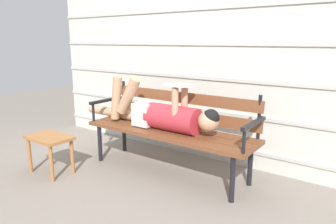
% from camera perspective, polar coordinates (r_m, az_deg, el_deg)
% --- Properties ---
extents(ground_plane, '(12.00, 12.00, 0.00)m').
position_cam_1_polar(ground_plane, '(3.14, -1.20, -11.42)').
color(ground_plane, gray).
extents(house_siding, '(4.37, 0.08, 2.16)m').
position_cam_1_polar(house_siding, '(3.47, 5.92, 9.27)').
color(house_siding, beige).
rests_on(house_siding, ground).
extents(park_bench, '(1.77, 0.51, 0.83)m').
position_cam_1_polar(park_bench, '(3.12, 0.76, -2.32)').
color(park_bench, brown).
rests_on(park_bench, ground).
extents(reclining_person, '(1.72, 0.26, 0.51)m').
position_cam_1_polar(reclining_person, '(3.09, -1.32, -0.26)').
color(reclining_person, '#B72D38').
extents(footstool, '(0.45, 0.29, 0.38)m').
position_cam_1_polar(footstool, '(3.30, -20.70, -5.38)').
color(footstool, '#9E6638').
rests_on(footstool, ground).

